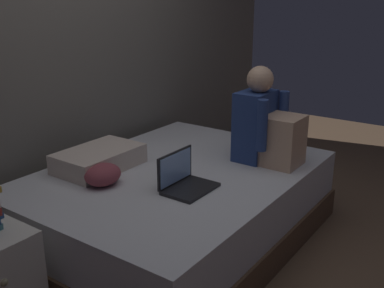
# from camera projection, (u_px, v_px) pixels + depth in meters

# --- Properties ---
(ground_plane) EXTENTS (8.00, 8.00, 0.00)m
(ground_plane) POSITION_uv_depth(u_px,v_px,m) (196.00, 266.00, 2.83)
(ground_plane) COLOR brown
(wall_back) EXTENTS (5.60, 0.10, 2.70)m
(wall_back) POSITION_uv_depth(u_px,v_px,m) (51.00, 34.00, 3.07)
(wall_back) COLOR slate
(wall_back) RESTS_ON ground_plane
(bed) EXTENTS (2.00, 1.50, 0.50)m
(bed) POSITION_uv_depth(u_px,v_px,m) (177.00, 206.00, 3.07)
(bed) COLOR brown
(bed) RESTS_ON ground_plane
(person_sitting) EXTENTS (0.39, 0.44, 0.66)m
(person_sitting) POSITION_uv_depth(u_px,v_px,m) (266.00, 126.00, 3.10)
(person_sitting) COLOR navy
(person_sitting) RESTS_ON bed
(laptop) EXTENTS (0.32, 0.23, 0.22)m
(laptop) POSITION_uv_depth(u_px,v_px,m) (184.00, 180.00, 2.70)
(laptop) COLOR black
(laptop) RESTS_ON bed
(pillow) EXTENTS (0.56, 0.36, 0.13)m
(pillow) POSITION_uv_depth(u_px,v_px,m) (99.00, 159.00, 3.02)
(pillow) COLOR beige
(pillow) RESTS_ON bed
(clothes_pile) EXTENTS (0.24, 0.22, 0.13)m
(clothes_pile) POSITION_uv_depth(u_px,v_px,m) (101.00, 175.00, 2.76)
(clothes_pile) COLOR #8E3D47
(clothes_pile) RESTS_ON bed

